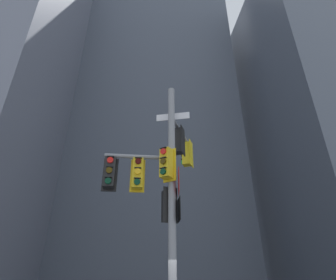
% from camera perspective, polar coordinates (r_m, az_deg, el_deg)
% --- Properties ---
extents(building_tower_right, '(12.49, 12.49, 30.09)m').
position_cam_1_polar(building_tower_right, '(29.03, 30.58, 3.47)').
color(building_tower_right, '#4C5460').
rests_on(building_tower_right, ground).
extents(building_mid_block, '(17.35, 17.35, 33.53)m').
position_cam_1_polar(building_mid_block, '(33.12, -4.46, -0.92)').
color(building_mid_block, '#4C5460').
rests_on(building_mid_block, ground).
extents(signal_pole_assembly, '(3.43, 2.58, 8.57)m').
position_cam_1_polar(signal_pole_assembly, '(9.31, -0.76, -8.03)').
color(signal_pole_assembly, gray).
rests_on(signal_pole_assembly, ground).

